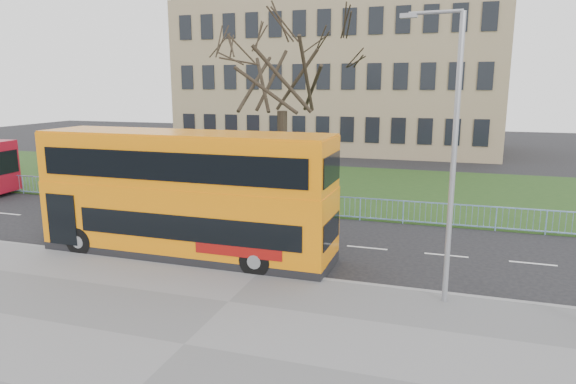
{
  "coord_description": "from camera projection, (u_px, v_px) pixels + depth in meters",
  "views": [
    {
      "loc": [
        5.89,
        -16.92,
        6.32
      ],
      "look_at": [
        0.19,
        1.0,
        2.38
      ],
      "focal_mm": 32.0,
      "sensor_mm": 36.0,
      "label": 1
    }
  ],
  "objects": [
    {
      "name": "grass_verge",
      "position": [
        349.0,
        187.0,
        32.15
      ],
      "size": [
        80.0,
        15.4,
        0.08
      ],
      "primitive_type": "cube",
      "color": "#1D3C15",
      "rests_on": "ground"
    },
    {
      "name": "kerb",
      "position": [
        260.0,
        273.0,
        17.36
      ],
      "size": [
        80.0,
        0.2,
        0.14
      ],
      "primitive_type": "cube",
      "color": "gray",
      "rests_on": "ground"
    },
    {
      "name": "guard_railing",
      "position": [
        319.0,
        206.0,
        24.86
      ],
      "size": [
        40.0,
        0.12,
        1.1
      ],
      "primitive_type": null,
      "color": "#80AAE4",
      "rests_on": "ground"
    },
    {
      "name": "yellow_bus",
      "position": [
        186.0,
        192.0,
        18.81
      ],
      "size": [
        10.99,
        2.73,
        4.6
      ],
      "rotation": [
        0.0,
        0.0,
        -0.01
      ],
      "color": "orange",
      "rests_on": "ground"
    },
    {
      "name": "street_lamp",
      "position": [
        450.0,
        149.0,
        14.13
      ],
      "size": [
        1.72,
        0.34,
        8.14
      ],
      "rotation": [
        0.0,
        0.0,
        -0.1
      ],
      "color": "gray",
      "rests_on": "pavement"
    },
    {
      "name": "bare_tree",
      "position": [
        282.0,
        94.0,
        27.84
      ],
      "size": [
        8.07,
        8.07,
        11.52
      ],
      "primitive_type": null,
      "color": "black",
      "rests_on": "grass_verge"
    },
    {
      "name": "civic_building",
      "position": [
        341.0,
        78.0,
        51.51
      ],
      "size": [
        30.0,
        15.0,
        14.0
      ],
      "primitive_type": "cube",
      "color": "#917C5C",
      "rests_on": "ground"
    },
    {
      "name": "ground",
      "position": [
        275.0,
        260.0,
        18.82
      ],
      "size": [
        120.0,
        120.0,
        0.0
      ],
      "primitive_type": "plane",
      "color": "black",
      "rests_on": "ground"
    },
    {
      "name": "pavement",
      "position": [
        184.0,
        346.0,
        12.51
      ],
      "size": [
        80.0,
        10.5,
        0.12
      ],
      "primitive_type": "cube",
      "color": "slate",
      "rests_on": "ground"
    }
  ]
}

